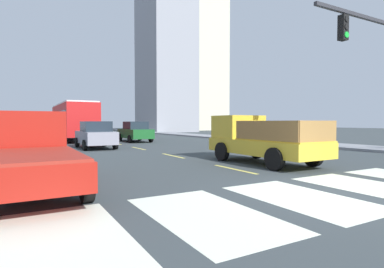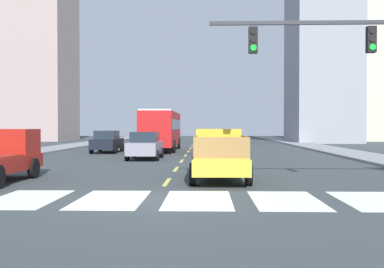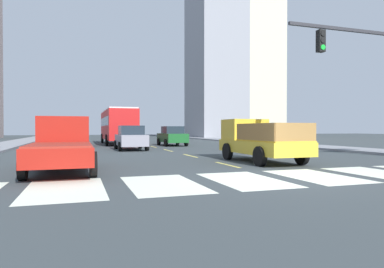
% 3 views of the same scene
% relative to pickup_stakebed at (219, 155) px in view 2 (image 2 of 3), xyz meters
% --- Properties ---
extents(ground_plane, '(160.00, 160.00, 0.00)m').
position_rel_pickup_stakebed_xyz_m(ground_plane, '(-1.97, -5.06, -0.94)').
color(ground_plane, '#363E41').
extents(sidewalk_right, '(3.21, 110.00, 0.15)m').
position_rel_pickup_stakebed_xyz_m(sidewalk_right, '(10.00, 12.94, -0.86)').
color(sidewalk_right, gray).
rests_on(sidewalk_right, ground).
extents(sidewalk_left, '(3.21, 110.00, 0.15)m').
position_rel_pickup_stakebed_xyz_m(sidewalk_left, '(-13.94, 12.94, -0.86)').
color(sidewalk_left, gray).
rests_on(sidewalk_left, ground).
extents(crosswalk_stripe_2, '(1.88, 3.39, 0.01)m').
position_rel_pickup_stakebed_xyz_m(crosswalk_stripe_2, '(-5.67, -5.06, -0.93)').
color(crosswalk_stripe_2, silver).
rests_on(crosswalk_stripe_2, ground).
extents(crosswalk_stripe_3, '(1.88, 3.39, 0.01)m').
position_rel_pickup_stakebed_xyz_m(crosswalk_stripe_3, '(-3.20, -5.06, -0.93)').
color(crosswalk_stripe_3, silver).
rests_on(crosswalk_stripe_3, ground).
extents(crosswalk_stripe_4, '(1.88, 3.39, 0.01)m').
position_rel_pickup_stakebed_xyz_m(crosswalk_stripe_4, '(-0.73, -5.06, -0.93)').
color(crosswalk_stripe_4, silver).
rests_on(crosswalk_stripe_4, ground).
extents(crosswalk_stripe_5, '(1.88, 3.39, 0.01)m').
position_rel_pickup_stakebed_xyz_m(crosswalk_stripe_5, '(1.73, -5.06, -0.93)').
color(crosswalk_stripe_5, silver).
rests_on(crosswalk_stripe_5, ground).
extents(crosswalk_stripe_6, '(1.88, 3.39, 0.01)m').
position_rel_pickup_stakebed_xyz_m(crosswalk_stripe_6, '(4.20, -5.06, -0.93)').
color(crosswalk_stripe_6, silver).
rests_on(crosswalk_stripe_6, ground).
extents(lane_dash_0, '(0.16, 2.40, 0.01)m').
position_rel_pickup_stakebed_xyz_m(lane_dash_0, '(-1.97, -1.06, -0.93)').
color(lane_dash_0, '#D3C656').
rests_on(lane_dash_0, ground).
extents(lane_dash_1, '(0.16, 2.40, 0.01)m').
position_rel_pickup_stakebed_xyz_m(lane_dash_1, '(-1.97, 3.94, -0.93)').
color(lane_dash_1, '#D3C656').
rests_on(lane_dash_1, ground).
extents(lane_dash_2, '(0.16, 2.40, 0.01)m').
position_rel_pickup_stakebed_xyz_m(lane_dash_2, '(-1.97, 8.94, -0.93)').
color(lane_dash_2, '#D3C656').
rests_on(lane_dash_2, ground).
extents(lane_dash_3, '(0.16, 2.40, 0.01)m').
position_rel_pickup_stakebed_xyz_m(lane_dash_3, '(-1.97, 13.94, -0.93)').
color(lane_dash_3, '#D3C656').
rests_on(lane_dash_3, ground).
extents(lane_dash_4, '(0.16, 2.40, 0.01)m').
position_rel_pickup_stakebed_xyz_m(lane_dash_4, '(-1.97, 18.94, -0.93)').
color(lane_dash_4, '#D3C656').
rests_on(lane_dash_4, ground).
extents(lane_dash_5, '(0.16, 2.40, 0.01)m').
position_rel_pickup_stakebed_xyz_m(lane_dash_5, '(-1.97, 23.94, -0.93)').
color(lane_dash_5, '#D3C656').
rests_on(lane_dash_5, ground).
extents(lane_dash_6, '(0.16, 2.40, 0.01)m').
position_rel_pickup_stakebed_xyz_m(lane_dash_6, '(-1.97, 28.94, -0.93)').
color(lane_dash_6, '#D3C656').
rests_on(lane_dash_6, ground).
extents(lane_dash_7, '(0.16, 2.40, 0.01)m').
position_rel_pickup_stakebed_xyz_m(lane_dash_7, '(-1.97, 33.94, -0.93)').
color(lane_dash_7, '#D3C656').
rests_on(lane_dash_7, ground).
extents(pickup_stakebed, '(2.18, 5.20, 1.96)m').
position_rel_pickup_stakebed_xyz_m(pickup_stakebed, '(0.00, 0.00, 0.00)').
color(pickup_stakebed, gold).
rests_on(pickup_stakebed, ground).
extents(city_bus, '(2.72, 10.80, 3.32)m').
position_rel_pickup_stakebed_xyz_m(city_bus, '(-4.25, 19.86, 1.02)').
color(city_bus, red).
rests_on(city_bus, ground).
extents(sedan_near_left, '(2.02, 4.40, 1.72)m').
position_rel_pickup_stakebed_xyz_m(sedan_near_left, '(0.05, 15.40, -0.08)').
color(sedan_near_left, '#1A5825').
rests_on(sedan_near_left, ground).
extents(sedan_far, '(2.02, 4.40, 1.72)m').
position_rel_pickup_stakebed_xyz_m(sedan_far, '(-4.33, 10.30, -0.08)').
color(sedan_far, gray).
rests_on(sedan_far, ground).
extents(sedan_near_right, '(2.02, 4.40, 1.72)m').
position_rel_pickup_stakebed_xyz_m(sedan_near_right, '(-8.24, 17.13, -0.08)').
color(sedan_near_right, black).
rests_on(sedan_near_right, ground).
extents(tower_tall_centre, '(7.73, 10.28, 35.70)m').
position_rel_pickup_stakebed_xyz_m(tower_tall_centre, '(14.10, 39.83, 16.91)').
color(tower_tall_centre, gray).
rests_on(tower_tall_centre, ground).
extents(block_mid_left, '(7.75, 10.33, 25.33)m').
position_rel_pickup_stakebed_xyz_m(block_mid_left, '(-23.93, 46.06, 11.73)').
color(block_mid_left, '#A58E89').
rests_on(block_mid_left, ground).
extents(block_mid_right, '(11.65, 11.58, 31.59)m').
position_rel_pickup_stakebed_xyz_m(block_mid_right, '(23.97, 47.99, 14.86)').
color(block_mid_right, beige).
rests_on(block_mid_right, ground).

